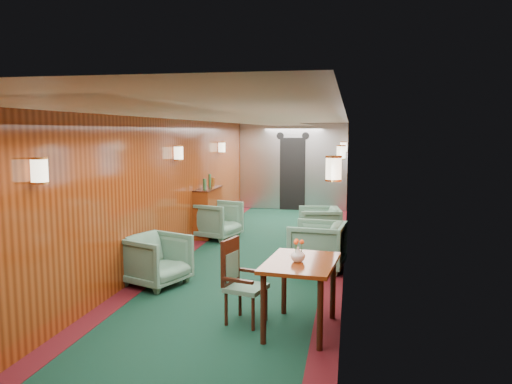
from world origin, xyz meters
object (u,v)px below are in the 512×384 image
Objects in this scene: armchair_right_far at (319,225)px; credenza at (208,211)px; dining_table at (301,272)px; armchair_left_far at (217,220)px; armchair_right_near at (317,246)px; armchair_left_near at (156,260)px; side_chair at (239,277)px.

credenza is at bearing -107.34° from armchair_right_far.
credenza reaches higher than armchair_right_far.
armchair_left_far is (-2.14, 4.40, -0.28)m from dining_table.
armchair_left_far reaches higher than armchair_right_far.
armchair_left_far is 2.88m from armchair_right_near.
credenza reaches higher than armchair_right_near.
armchair_left_near is at bearing 156.00° from dining_table.
dining_table reaches higher than armchair_right_near.
armchair_left_far is (0.04, 3.14, 0.02)m from armchair_left_near.
armchair_right_far is (2.07, -0.07, -0.02)m from armchair_left_far.
dining_table reaches higher than armchair_right_far.
dining_table is 4.35m from armchair_right_far.
side_chair is 1.21× the size of armchair_left_near.
side_chair is 1.15× the size of armchair_right_near.
side_chair reaches higher than armchair_right_near.
dining_table reaches higher than armchair_left_far.
dining_table is 5.24m from credenza.
side_chair is 1.85m from armchair_left_near.
credenza is at bearing 25.30° from armchair_left_near.
dining_table is 1.33× the size of armchair_right_near.
armchair_right_near is at bearing 87.84° from side_chair.
armchair_left_near reaches higher than armchair_right_far.
armchair_right_far is (2.34, -0.33, -0.15)m from credenza.
credenza reaches higher than side_chair.
armchair_left_near is 0.95× the size of armchair_left_far.
side_chair reaches higher than armchair_left_near.
armchair_left_near is at bearing -53.93° from armchair_right_near.
armchair_left_near is 2.51m from armchair_right_near.
dining_table is at bearing -136.31° from armchair_left_far.
credenza is 3.26m from armchair_right_near.
armchair_left_far is at bearing 123.53° from side_chair.
armchair_left_near is 0.95× the size of armchair_right_near.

